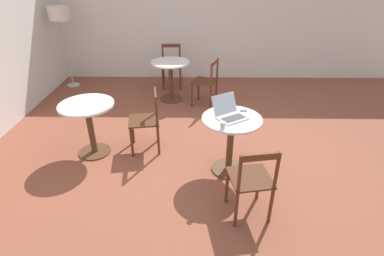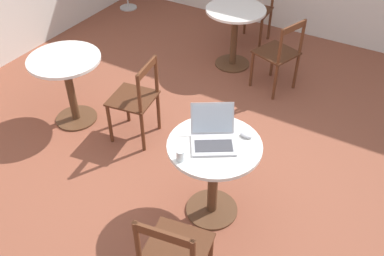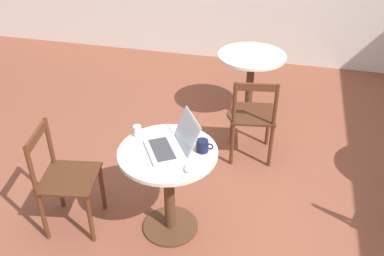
{
  "view_description": "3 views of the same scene",
  "coord_description": "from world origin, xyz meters",
  "px_view_note": "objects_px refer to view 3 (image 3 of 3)",
  "views": [
    {
      "loc": [
        -3.54,
        0.17,
        2.4
      ],
      "look_at": [
        -0.28,
        0.22,
        0.57
      ],
      "focal_mm": 28.0,
      "sensor_mm": 36.0,
      "label": 1
    },
    {
      "loc": [
        -2.51,
        -1.32,
        2.89
      ],
      "look_at": [
        -0.25,
        0.01,
        0.73
      ],
      "focal_mm": 40.0,
      "sensor_mm": 36.0,
      "label": 2
    },
    {
      "loc": [
        0.39,
        -2.62,
        2.56
      ],
      "look_at": [
        -0.27,
        0.11,
        0.74
      ],
      "focal_mm": 40.0,
      "sensor_mm": 36.0,
      "label": 3
    }
  ],
  "objects_px": {
    "cafe_table_near": "(169,174)",
    "chair_near_left": "(64,179)",
    "mouse": "(189,167)",
    "drinking_glass": "(137,131)",
    "mug": "(203,146)",
    "cafe_table_far": "(251,72)",
    "chair_far_front": "(253,117)",
    "laptop": "(172,144)"
  },
  "relations": [
    {
      "from": "cafe_table_near",
      "to": "mouse",
      "type": "relative_size",
      "value": 7.6
    },
    {
      "from": "cafe_table_near",
      "to": "laptop",
      "type": "bearing_deg",
      "value": 48.06
    },
    {
      "from": "cafe_table_far",
      "to": "laptop",
      "type": "bearing_deg",
      "value": -100.74
    },
    {
      "from": "cafe_table_near",
      "to": "laptop",
      "type": "height_order",
      "value": "laptop"
    },
    {
      "from": "mouse",
      "to": "drinking_glass",
      "type": "bearing_deg",
      "value": 147.47
    },
    {
      "from": "cafe_table_far",
      "to": "chair_far_front",
      "type": "height_order",
      "value": "chair_far_front"
    },
    {
      "from": "laptop",
      "to": "chair_near_left",
      "type": "bearing_deg",
      "value": -168.8
    },
    {
      "from": "chair_near_left",
      "to": "mouse",
      "type": "bearing_deg",
      "value": -1.92
    },
    {
      "from": "cafe_table_near",
      "to": "cafe_table_far",
      "type": "relative_size",
      "value": 1.0
    },
    {
      "from": "chair_far_front",
      "to": "laptop",
      "type": "distance_m",
      "value": 1.24
    },
    {
      "from": "drinking_glass",
      "to": "chair_far_front",
      "type": "bearing_deg",
      "value": 51.93
    },
    {
      "from": "chair_near_left",
      "to": "chair_far_front",
      "type": "xyz_separation_m",
      "value": [
        1.29,
        1.25,
        0.0
      ]
    },
    {
      "from": "cafe_table_near",
      "to": "cafe_table_far",
      "type": "xyz_separation_m",
      "value": [
        0.38,
        1.88,
        0.0
      ]
    },
    {
      "from": "laptop",
      "to": "cafe_table_near",
      "type": "bearing_deg",
      "value": -131.94
    },
    {
      "from": "cafe_table_far",
      "to": "chair_far_front",
      "type": "bearing_deg",
      "value": -81.01
    },
    {
      "from": "chair_near_left",
      "to": "drinking_glass",
      "type": "height_order",
      "value": "chair_near_left"
    },
    {
      "from": "mouse",
      "to": "chair_near_left",
      "type": "bearing_deg",
      "value": 178.08
    },
    {
      "from": "cafe_table_near",
      "to": "laptop",
      "type": "relative_size",
      "value": 1.63
    },
    {
      "from": "cafe_table_far",
      "to": "chair_far_front",
      "type": "distance_m",
      "value": 0.78
    },
    {
      "from": "laptop",
      "to": "mouse",
      "type": "xyz_separation_m",
      "value": [
        0.17,
        -0.2,
        -0.03
      ]
    },
    {
      "from": "cafe_table_near",
      "to": "chair_near_left",
      "type": "height_order",
      "value": "chair_near_left"
    },
    {
      "from": "cafe_table_far",
      "to": "mouse",
      "type": "height_order",
      "value": "mouse"
    },
    {
      "from": "cafe_table_near",
      "to": "laptop",
      "type": "xyz_separation_m",
      "value": [
        0.03,
        0.03,
        0.26
      ]
    },
    {
      "from": "cafe_table_far",
      "to": "cafe_table_near",
      "type": "bearing_deg",
      "value": -101.32
    },
    {
      "from": "chair_near_left",
      "to": "cafe_table_far",
      "type": "bearing_deg",
      "value": 59.78
    },
    {
      "from": "laptop",
      "to": "mug",
      "type": "distance_m",
      "value": 0.22
    },
    {
      "from": "cafe_table_near",
      "to": "chair_near_left",
      "type": "distance_m",
      "value": 0.81
    },
    {
      "from": "chair_far_front",
      "to": "mug",
      "type": "distance_m",
      "value": 1.14
    },
    {
      "from": "chair_far_front",
      "to": "mug",
      "type": "height_order",
      "value": "chair_far_front"
    },
    {
      "from": "cafe_table_far",
      "to": "drinking_glass",
      "type": "xyz_separation_m",
      "value": [
        -0.65,
        -1.74,
        0.25
      ]
    },
    {
      "from": "cafe_table_near",
      "to": "chair_far_front",
      "type": "relative_size",
      "value": 0.86
    },
    {
      "from": "chair_near_left",
      "to": "mug",
      "type": "height_order",
      "value": "chair_near_left"
    },
    {
      "from": "chair_near_left",
      "to": "mouse",
      "type": "distance_m",
      "value": 1.04
    },
    {
      "from": "mug",
      "to": "cafe_table_far",
      "type": "bearing_deg",
      "value": 85.81
    },
    {
      "from": "chair_near_left",
      "to": "chair_far_front",
      "type": "bearing_deg",
      "value": 44.06
    },
    {
      "from": "cafe_table_far",
      "to": "chair_near_left",
      "type": "distance_m",
      "value": 2.33
    },
    {
      "from": "chair_far_front",
      "to": "drinking_glass",
      "type": "bearing_deg",
      "value": -128.07
    },
    {
      "from": "mouse",
      "to": "drinking_glass",
      "type": "relative_size",
      "value": 1.13
    },
    {
      "from": "mug",
      "to": "drinking_glass",
      "type": "height_order",
      "value": "mug"
    },
    {
      "from": "chair_near_left",
      "to": "mug",
      "type": "distance_m",
      "value": 1.11
    },
    {
      "from": "laptop",
      "to": "mouse",
      "type": "bearing_deg",
      "value": -48.78
    },
    {
      "from": "mug",
      "to": "laptop",
      "type": "bearing_deg",
      "value": -172.01
    }
  ]
}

